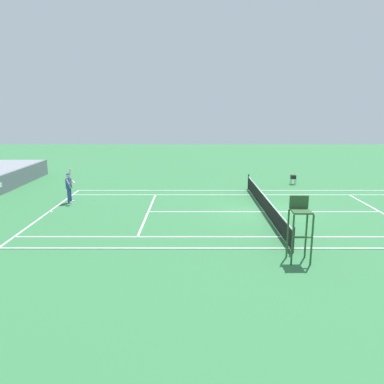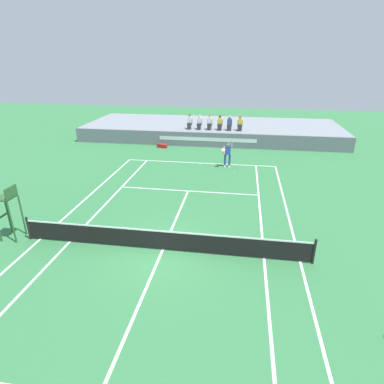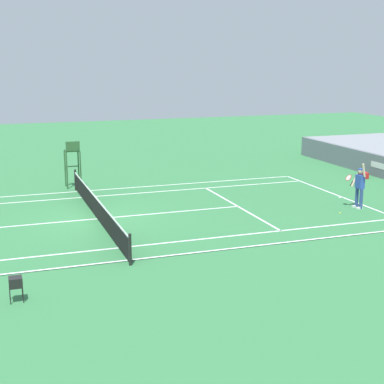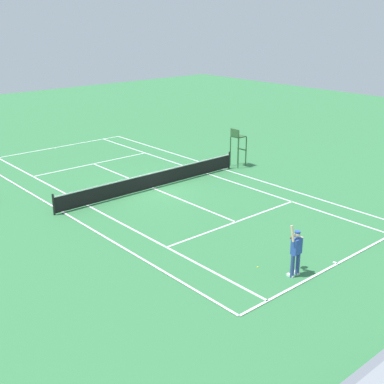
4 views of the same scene
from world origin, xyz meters
name	(u,v)px [view 2 (image 2 of 4)]	position (x,y,z in m)	size (l,w,h in m)	color
ground_plane	(163,250)	(0.00, 0.00, 0.00)	(80.00, 80.00, 0.00)	#337542
court	(163,250)	(0.00, 0.00, 0.01)	(11.08, 23.88, 0.03)	#337542
net	(162,239)	(0.00, 0.00, 0.52)	(11.98, 0.10, 1.07)	black
barrier_wall	(207,140)	(0.00, 16.69, 0.63)	(24.34, 0.25, 1.26)	slate
bleacher_platform	(212,130)	(0.00, 20.98, 0.63)	(24.34, 8.34, 1.26)	gray
spectator_seated_0	(190,122)	(-1.79, 17.97, 1.87)	(0.44, 0.60, 1.26)	#474C56
spectator_seated_1	(199,123)	(-0.90, 17.97, 1.87)	(0.44, 0.60, 1.26)	#474C56
spectator_seated_2	(210,123)	(0.03, 17.97, 1.87)	(0.44, 0.60, 1.26)	#474C56
spectator_seated_3	(220,123)	(0.96, 17.97, 1.87)	(0.44, 0.60, 1.26)	#474C56
spectator_seated_4	(229,123)	(1.81, 17.97, 1.87)	(0.44, 0.60, 1.26)	#474C56
spectator_seated_5	(240,124)	(2.73, 17.97, 1.87)	(0.44, 0.60, 1.26)	#474C56
tennis_player	(227,154)	(2.02, 11.37, 0.99)	(0.76, 0.63, 2.08)	navy
tennis_ball	(234,173)	(2.58, 10.07, 0.03)	(0.07, 0.07, 0.07)	#D1E533
umpire_chair	(8,206)	(-6.66, 0.00, 1.56)	(0.77, 0.77, 2.44)	#2D562D
equipment_bag	(162,146)	(-3.86, 15.81, 0.16)	(0.95, 0.55, 0.32)	red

